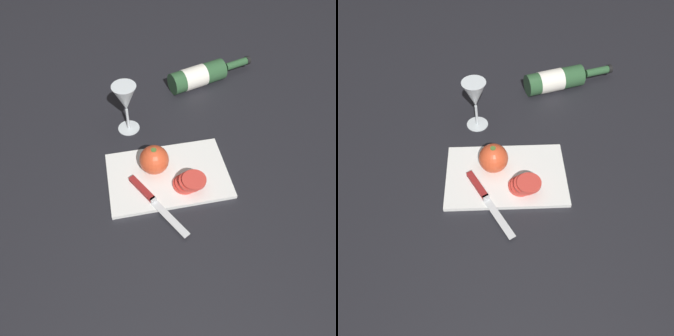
% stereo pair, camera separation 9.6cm
% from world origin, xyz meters
% --- Properties ---
extents(ground_plane, '(3.00, 3.00, 0.00)m').
position_xyz_m(ground_plane, '(0.00, 0.00, 0.00)').
color(ground_plane, black).
extents(cutting_board, '(0.36, 0.23, 0.01)m').
position_xyz_m(cutting_board, '(0.05, 0.01, 0.01)').
color(cutting_board, white).
rests_on(cutting_board, ground_plane).
extents(wine_bottle, '(0.35, 0.15, 0.08)m').
position_xyz_m(wine_bottle, '(-0.15, -0.41, 0.04)').
color(wine_bottle, '#2D5633').
rests_on(wine_bottle, ground_plane).
extents(wine_glass, '(0.08, 0.08, 0.18)m').
position_xyz_m(wine_glass, '(0.14, -0.22, 0.12)').
color(wine_glass, silver).
rests_on(wine_glass, ground_plane).
extents(whole_tomato, '(0.09, 0.09, 0.09)m').
position_xyz_m(whole_tomato, '(0.09, -0.02, 0.06)').
color(whole_tomato, '#DB4C28').
rests_on(whole_tomato, cutting_board).
extents(knife, '(0.14, 0.22, 0.01)m').
position_xyz_m(knife, '(0.13, 0.07, 0.02)').
color(knife, silver).
rests_on(knife, cutting_board).
extents(tomato_slice_stack_near, '(0.09, 0.09, 0.04)m').
position_xyz_m(tomato_slice_stack_near, '(0.00, 0.06, 0.03)').
color(tomato_slice_stack_near, '#D63D33').
rests_on(tomato_slice_stack_near, cutting_board).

